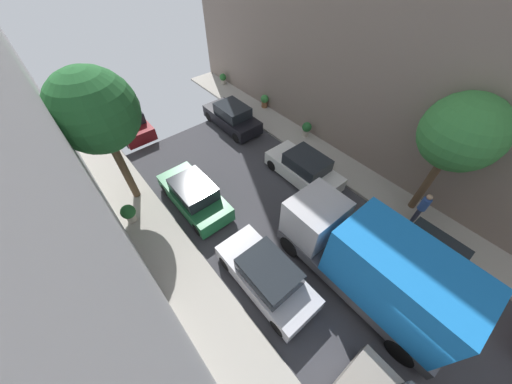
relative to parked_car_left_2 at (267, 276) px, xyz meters
name	(u,v)px	position (x,y,z in m)	size (l,w,h in m)	color
ground	(417,339)	(2.70, -4.81, -0.72)	(32.00, 32.00, 0.00)	#38383D
sidewalk_right	(477,254)	(7.70, -4.81, -0.64)	(2.00, 44.00, 0.15)	#A8A399
parked_car_left_2	(267,276)	(0.00, 0.00, 0.00)	(1.78, 4.20, 1.57)	silver
parked_car_left_3	(194,195)	(0.00, 5.23, 0.00)	(1.78, 4.20, 1.57)	#1E6638
parked_car_left_4	(128,122)	(0.00, 13.26, 0.00)	(1.78, 4.20, 1.57)	maroon
parked_car_right_2	(423,254)	(5.40, -3.31, 0.00)	(1.78, 4.20, 1.57)	gold
parked_car_right_3	(304,169)	(5.40, 3.15, 0.00)	(1.78, 4.20, 1.57)	white
parked_car_right_4	(232,117)	(5.40, 9.53, 0.00)	(1.78, 4.20, 1.57)	black
delivery_truck	(372,265)	(2.70, -2.36, 1.07)	(2.26, 6.60, 3.38)	#4C4C51
pedestrian	(422,207)	(7.26, -2.14, 0.35)	(0.40, 0.36, 1.72)	#2D334C
street_tree_1	(462,133)	(7.97, -1.66, 3.67)	(2.94, 2.94, 5.74)	brown
street_tree_2	(95,112)	(-2.02, 7.62, 4.11)	(3.25, 3.25, 6.34)	brown
potted_plant_1	(223,78)	(8.30, 14.71, -0.13)	(0.53, 0.53, 0.79)	#B2A899
potted_plant_2	(129,213)	(-2.82, 6.23, -0.03)	(0.65, 0.65, 0.95)	#B2A899
potted_plant_3	(307,129)	(8.21, 5.58, -0.04)	(0.59, 0.59, 0.93)	#B2A899
potted_plant_5	(265,101)	(8.49, 9.86, -0.08)	(0.56, 0.56, 0.89)	brown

